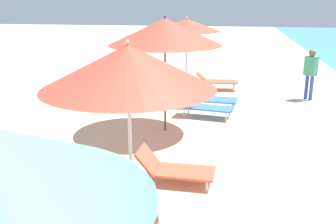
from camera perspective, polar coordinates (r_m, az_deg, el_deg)
name	(u,v)px	position (r m, az deg, el deg)	size (l,w,h in m)	color
umbrella_second	(128,67)	(5.53, -5.64, 6.31)	(2.42, 2.42, 2.57)	silver
lounger_second_shoreside	(173,168)	(7.09, 0.74, -7.88)	(1.37, 0.68, 0.58)	#D8593F
umbrella_third	(165,32)	(9.29, -0.42, 11.23)	(2.59, 2.59, 2.70)	#4C4C51
lounger_third_shoreside	(205,106)	(10.77, 5.28, 0.86)	(1.42, 0.80, 0.61)	blue
umbrella_farthest	(187,25)	(12.73, 2.64, 12.09)	(2.12, 2.12, 2.49)	silver
lounger_farthest_shoreside	(216,80)	(13.94, 6.76, 4.44)	(1.42, 0.68, 0.60)	#D8593F
lounger_farthest_inland	(209,98)	(11.72, 5.85, 2.00)	(1.58, 0.83, 0.56)	blue
person_walking_near	(311,70)	(13.14, 19.42, 5.61)	(0.41, 0.41, 1.56)	#334CB2
beach_ball	(147,72)	(16.54, -3.03, 5.70)	(0.26, 0.26, 0.26)	orange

